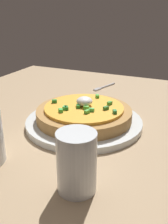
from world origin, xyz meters
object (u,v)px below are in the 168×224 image
pizza (84,113)px  plate (84,122)px  cup_near (77,164)px  fork (103,87)px

pizza → plate: bearing=-178.2°
plate → pizza: size_ratio=1.23×
cup_near → fork: size_ratio=0.92×
cup_near → fork: cup_near is taller
pizza → fork: pizza is taller
fork → plate: bearing=29.8°
pizza → cup_near: (-23.26, -9.24, 1.56)cm
cup_near → fork: (54.55, 15.83, -4.56)cm
pizza → cup_near: 25.08cm
pizza → cup_near: cup_near is taller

